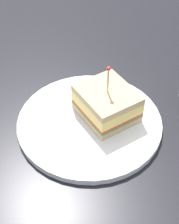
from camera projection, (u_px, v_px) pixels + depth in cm
name	position (u px, v px, depth cm)	size (l,w,h in cm)	color
ground_plane	(90.00, 129.00, 60.38)	(108.86, 108.86, 2.00)	black
plate	(90.00, 123.00, 59.28)	(25.08, 25.08, 1.15)	white
sandwich_half_center	(107.00, 103.00, 58.06)	(9.50, 10.49, 10.41)	tan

